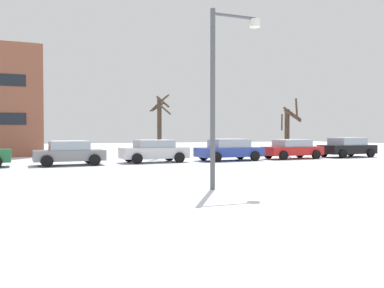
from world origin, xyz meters
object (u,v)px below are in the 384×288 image
Objects in this scene: parked_car_silver at (154,151)px; parked_car_black at (347,147)px; parked_car_gray at (69,153)px; parked_car_blue at (229,149)px; street_lamp at (222,80)px; parked_car_red at (292,149)px.

parked_car_silver is 15.13m from parked_car_black.
parked_car_silver is at bearing 3.51° from parked_car_gray.
parked_car_black reaches higher than parked_car_blue.
street_lamp is at bearing -95.95° from parked_car_silver.
parked_car_gray is at bearing -179.70° from parked_car_red.
parked_car_blue is at bearing 0.03° from parked_car_gray.
parked_car_gray is 5.05m from parked_car_silver.
parked_car_black is at bearing 0.36° from parked_car_gray.
parked_car_gray is at bearing -179.64° from parked_car_black.
parked_car_blue is 1.03× the size of parked_car_black.
parked_car_gray reaches higher than parked_car_red.
parked_car_blue reaches higher than parked_car_red.
street_lamp reaches higher than parked_car_gray.
parked_car_red is (5.04, 0.07, -0.03)m from parked_car_blue.
parked_car_blue is 1.01× the size of parked_car_red.
street_lamp is 1.30× the size of parked_car_blue.
parked_car_gray is 15.12m from parked_car_red.
parked_car_silver reaches higher than parked_car_gray.
parked_car_gray is 20.17m from parked_car_black.
parked_car_gray is 0.93× the size of parked_car_silver.
parked_car_silver is at bearing 84.05° from street_lamp.
parked_car_silver is (5.04, 0.31, 0.01)m from parked_car_gray.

